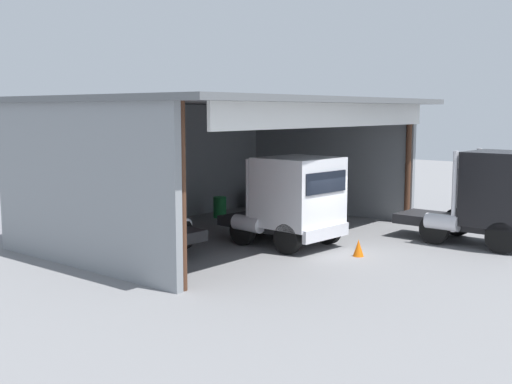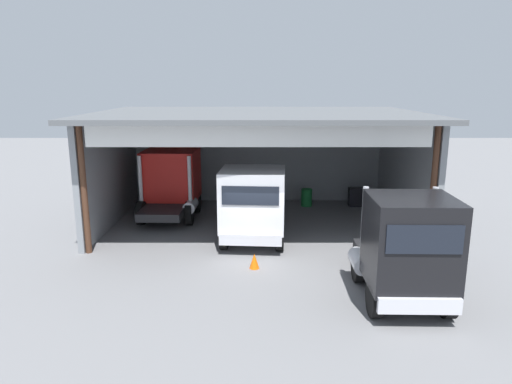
% 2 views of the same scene
% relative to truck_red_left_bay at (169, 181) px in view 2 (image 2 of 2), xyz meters
% --- Properties ---
extents(ground_plane, '(80.00, 80.00, 0.00)m').
position_rel_truck_red_left_bay_xyz_m(ground_plane, '(4.27, -5.30, -1.78)').
color(ground_plane, slate).
rests_on(ground_plane, ground).
extents(workshop_shed, '(14.37, 9.92, 5.24)m').
position_rel_truck_red_left_bay_xyz_m(workshop_shed, '(4.27, -0.24, 1.87)').
color(workshop_shed, gray).
rests_on(workshop_shed, ground).
extents(truck_red_left_bay, '(2.76, 4.72, 3.29)m').
position_rel_truck_red_left_bay_xyz_m(truck_red_left_bay, '(0.00, 0.00, 0.00)').
color(truck_red_left_bay, red).
rests_on(truck_red_left_bay, ground).
extents(truck_white_yard_outside, '(2.77, 4.60, 3.17)m').
position_rel_truck_red_left_bay_xyz_m(truck_white_yard_outside, '(4.04, -4.10, -0.09)').
color(truck_white_yard_outside, white).
rests_on(truck_white_yard_outside, ground).
extents(truck_black_center_bay, '(2.53, 5.02, 3.39)m').
position_rel_truck_red_left_bay_xyz_m(truck_black_center_bay, '(8.54, -9.51, -0.03)').
color(truck_black_center_bay, black).
rests_on(truck_black_center_bay, ground).
extents(oil_drum, '(0.58, 0.58, 0.94)m').
position_rel_truck_red_left_bay_xyz_m(oil_drum, '(6.91, 2.00, -1.31)').
color(oil_drum, '#197233').
rests_on(oil_drum, ground).
extents(tool_cart, '(0.90, 0.60, 1.00)m').
position_rel_truck_red_left_bay_xyz_m(tool_cart, '(9.65, 2.03, -1.28)').
color(tool_cart, black).
rests_on(tool_cart, ground).
extents(traffic_cone, '(0.36, 0.36, 0.56)m').
position_rel_truck_red_left_bay_xyz_m(traffic_cone, '(4.12, -6.75, -1.50)').
color(traffic_cone, orange).
rests_on(traffic_cone, ground).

